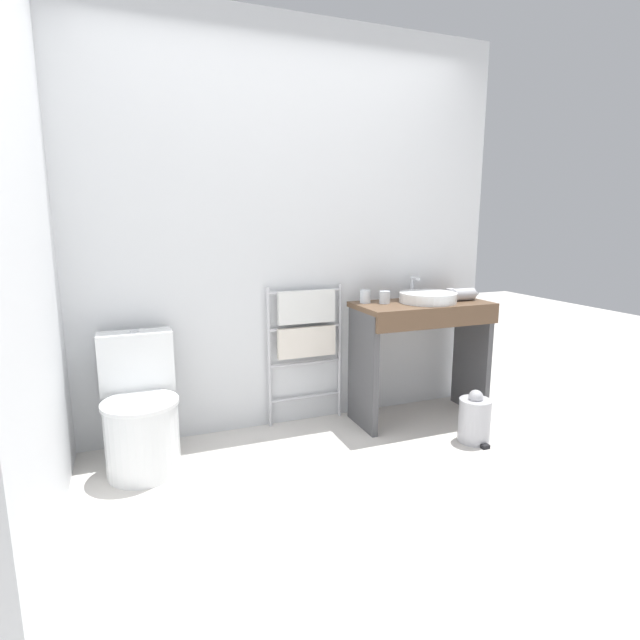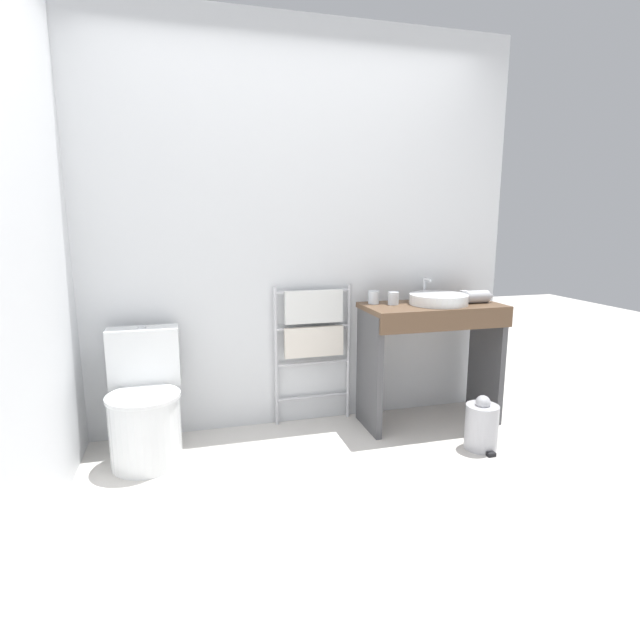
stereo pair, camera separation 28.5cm
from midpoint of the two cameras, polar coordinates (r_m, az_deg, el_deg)
The scene contains 12 objects.
ground_plane at distance 2.48m, azimuth 8.99°, elevation -22.68°, with size 12.00×12.00×0.00m, color silver.
wall_back at distance 3.37m, azimuth -0.23°, elevation 10.13°, with size 3.00×0.12×2.62m, color silver.
wall_side at distance 2.58m, azimuth -28.15°, elevation 8.45°, with size 0.12×1.98×2.62m, color silver.
toilet at distance 3.06m, azimuth -16.85°, elevation -9.74°, with size 0.41×0.55×0.76m.
towel_radiator at distance 3.36m, azimuth 1.71°, elevation -1.22°, with size 0.54×0.06×0.95m.
vanity_counter at distance 3.49m, azimuth 14.93°, elevation -2.63°, with size 0.92×0.46×0.83m.
sink_basin at distance 3.45m, azimuth 15.72°, elevation 2.32°, with size 0.39×0.39×0.07m.
faucet at distance 3.61m, azimuth 14.19°, elevation 3.80°, with size 0.02×0.10×0.16m.
cup_near_wall at distance 3.38m, azimuth 8.57°, elevation 2.57°, with size 0.07×0.07×0.09m.
cup_near_edge at distance 3.37m, azimuth 10.79°, elevation 2.43°, with size 0.07×0.07×0.08m.
hair_dryer at distance 3.60m, azimuth 19.73°, elevation 2.54°, with size 0.22×0.17×0.09m.
trash_bin at distance 3.31m, azimuth 20.40°, elevation -11.28°, with size 0.20×0.23×0.34m.
Camera 2 is at (-0.75, -1.90, 1.38)m, focal length 28.00 mm.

